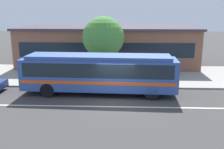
% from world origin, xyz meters
% --- Properties ---
extents(ground_plane, '(120.00, 120.00, 0.00)m').
position_xyz_m(ground_plane, '(0.00, 0.00, 0.00)').
color(ground_plane, '#3B3938').
extents(sidewalk_slab, '(60.00, 8.00, 0.12)m').
position_xyz_m(sidewalk_slab, '(0.00, 7.16, 0.06)').
color(sidewalk_slab, gray).
rests_on(sidewalk_slab, ground_plane).
extents(lane_stripe_center, '(56.00, 0.16, 0.01)m').
position_xyz_m(lane_stripe_center, '(0.00, -0.80, 0.00)').
color(lane_stripe_center, silver).
rests_on(lane_stripe_center, ground_plane).
extents(transit_bus, '(11.01, 2.87, 2.85)m').
position_xyz_m(transit_bus, '(-1.20, 1.81, 1.66)').
color(transit_bus, '#31509E').
rests_on(transit_bus, ground_plane).
extents(pedestrian_waiting_near_sign, '(0.48, 0.48, 1.71)m').
position_xyz_m(pedestrian_waiting_near_sign, '(1.83, 5.24, 1.12)').
color(pedestrian_waiting_near_sign, navy).
rests_on(pedestrian_waiting_near_sign, sidewalk_slab).
extents(bus_stop_sign, '(0.08, 0.44, 2.47)m').
position_xyz_m(bus_stop_sign, '(3.41, 3.95, 1.70)').
color(bus_stop_sign, gray).
rests_on(bus_stop_sign, sidewalk_slab).
extents(street_tree_near_stop, '(3.63, 3.63, 5.32)m').
position_xyz_m(street_tree_near_stop, '(-1.24, 6.40, 3.61)').
color(street_tree_near_stop, brown).
rests_on(street_tree_near_stop, sidewalk_slab).
extents(station_building, '(18.82, 7.73, 4.20)m').
position_xyz_m(station_building, '(-1.17, 12.18, 2.11)').
color(station_building, brown).
rests_on(station_building, ground_plane).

